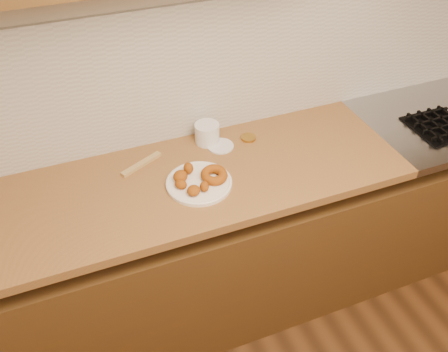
{
  "coord_description": "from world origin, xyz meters",
  "views": [
    {
      "loc": [
        -0.81,
        0.26,
        2.16
      ],
      "look_at": [
        -0.28,
        1.61,
        0.93
      ],
      "focal_mm": 38.0,
      "sensor_mm": 36.0,
      "label": 1
    }
  ],
  "objects": [
    {
      "name": "wall_back",
      "position": [
        0.0,
        2.0,
        1.35
      ],
      "size": [
        4.0,
        0.02,
        2.7
      ],
      "primitive_type": "cube",
      "color": "#BBA990",
      "rests_on": "ground"
    },
    {
      "name": "base_cabinet",
      "position": [
        0.0,
        1.69,
        0.39
      ],
      "size": [
        3.6,
        0.6,
        0.77
      ],
      "primitive_type": "cube",
      "color": "#482E0F",
      "rests_on": "floor"
    },
    {
      "name": "butcher_block",
      "position": [
        -0.65,
        1.69,
        0.88
      ],
      "size": [
        2.3,
        0.62,
        0.04
      ],
      "primitive_type": "cube",
      "color": "olive",
      "rests_on": "base_cabinet"
    },
    {
      "name": "backsplash",
      "position": [
        0.0,
        1.99,
        1.2
      ],
      "size": [
        3.6,
        0.02,
        0.6
      ],
      "primitive_type": "cube",
      "color": "#B7B4A6",
      "rests_on": "wall_back"
    },
    {
      "name": "donut_plate",
      "position": [
        -0.38,
        1.63,
        0.91
      ],
      "size": [
        0.27,
        0.27,
        0.02
      ],
      "primitive_type": "cylinder",
      "color": "white",
      "rests_on": "butcher_block"
    },
    {
      "name": "ring_donut",
      "position": [
        -0.32,
        1.63,
        0.93
      ],
      "size": [
        0.13,
        0.13,
        0.05
      ],
      "primitive_type": "torus",
      "rotation": [
        0.1,
        0.0,
        0.21
      ],
      "color": "#98520E",
      "rests_on": "donut_plate"
    },
    {
      "name": "fried_dough_chunks",
      "position": [
        -0.43,
        1.64,
        0.94
      ],
      "size": [
        0.14,
        0.2,
        0.05
      ],
      "color": "#98520E",
      "rests_on": "donut_plate"
    },
    {
      "name": "plastic_tub",
      "position": [
        -0.25,
        1.9,
        0.95
      ],
      "size": [
        0.12,
        0.12,
        0.09
      ],
      "primitive_type": "cylinder",
      "rotation": [
        0.0,
        0.0,
        -0.11
      ],
      "color": "silver",
      "rests_on": "butcher_block"
    },
    {
      "name": "tub_lid",
      "position": [
        -0.21,
        1.84,
        0.9
      ],
      "size": [
        0.14,
        0.14,
        0.01
      ],
      "primitive_type": "cylinder",
      "rotation": [
        0.0,
        0.0,
        -0.22
      ],
      "color": "silver",
      "rests_on": "butcher_block"
    },
    {
      "name": "brass_jar_lid",
      "position": [
        -0.07,
        1.85,
        0.91
      ],
      "size": [
        0.09,
        0.09,
        0.01
      ],
      "primitive_type": "cylinder",
      "rotation": [
        0.0,
        0.0,
        -0.38
      ],
      "color": "#A87D2C",
      "rests_on": "butcher_block"
    },
    {
      "name": "wooden_utensil",
      "position": [
        -0.57,
        1.84,
        0.91
      ],
      "size": [
        0.19,
        0.11,
        0.02
      ],
      "primitive_type": "cube",
      "rotation": [
        0.0,
        0.0,
        0.46
      ],
      "color": "#AA894E",
      "rests_on": "butcher_block"
    }
  ]
}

